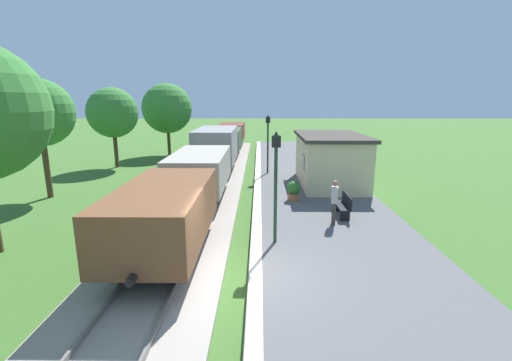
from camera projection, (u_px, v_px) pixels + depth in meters
name	position (u px, v px, depth m)	size (l,w,h in m)	color
ground_plane	(241.00, 282.00, 9.64)	(160.00, 160.00, 0.00)	#3D6628
platform_slab	(358.00, 279.00, 9.58)	(6.00, 60.00, 0.25)	#565659
platform_edge_stripe	(256.00, 274.00, 9.58)	(0.36, 60.00, 0.01)	silver
track_ballast	(154.00, 280.00, 9.65)	(3.80, 60.00, 0.12)	#9E9389
rail_near	(180.00, 276.00, 9.61)	(0.07, 60.00, 0.14)	slate
rail_far	(128.00, 276.00, 9.63)	(0.07, 60.00, 0.14)	slate
freight_train	(216.00, 151.00, 23.51)	(2.50, 32.60, 2.72)	brown
station_hut	(330.00, 159.00, 19.33)	(3.50, 5.80, 2.78)	beige
bench_near_hut	(344.00, 205.00, 14.23)	(0.42, 1.50, 0.91)	black
bench_down_platform	(311.00, 163.00, 23.38)	(0.42, 1.50, 0.91)	black
person_waiting	(334.00, 201.00, 13.19)	(0.31, 0.42, 1.71)	#38332D
potted_planter	(294.00, 190.00, 16.43)	(0.64, 0.64, 0.92)	#9E6642
lamp_post_near	(276.00, 167.00, 11.13)	(0.28, 0.28, 3.70)	#193823
lamp_post_far	(268.00, 133.00, 21.95)	(0.28, 0.28, 3.70)	#193823
tree_trackside_far	(39.00, 113.00, 16.98)	(3.27, 3.27, 5.89)	#4C3823
tree_field_left	(113.00, 113.00, 24.89)	(3.54, 3.54, 5.71)	#4C3823
tree_field_distant	(167.00, 109.00, 30.32)	(4.27, 4.27, 6.21)	#4C3823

